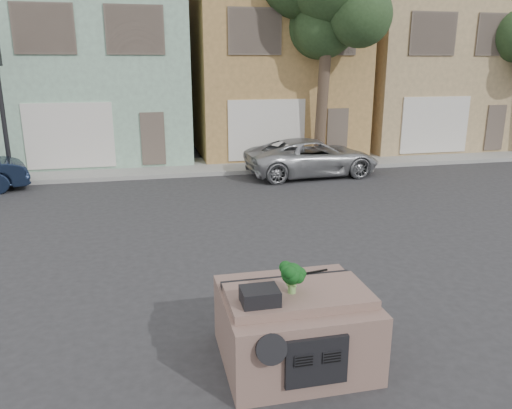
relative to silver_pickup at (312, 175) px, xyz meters
name	(u,v)px	position (x,y,z in m)	size (l,w,h in m)	color
ground_plane	(250,275)	(-4.15, -8.32, 0.00)	(120.00, 120.00, 0.00)	#303033
sidewalk	(194,167)	(-4.15, 2.18, 0.07)	(40.00, 3.00, 0.15)	gray
townhouse_mint	(101,69)	(-7.65, 6.18, 3.77)	(7.20, 8.20, 7.55)	#8CB39A
townhouse_tan	(268,69)	(-0.15, 6.18, 3.77)	(7.20, 8.20, 7.55)	#A67F48
townhouse_beige	(413,68)	(7.35, 6.18, 3.77)	(7.20, 8.20, 7.55)	tan
silver_pickup	(312,175)	(0.00, 0.00, 0.00)	(2.27, 4.93, 1.37)	#A3A5A9
traffic_signal	(1,109)	(-10.65, 1.18, 2.55)	(0.40, 0.40, 5.10)	black
tree_near	(324,57)	(0.85, 1.48, 4.25)	(4.40, 4.00, 8.50)	#274021
car_dashboard	(294,324)	(-4.15, -11.32, 0.56)	(2.00, 1.80, 1.12)	#795C51
instrument_hump	(260,296)	(-4.73, -11.67, 1.22)	(0.48, 0.38, 0.20)	black
wiper_arm	(306,273)	(-3.87, -10.94, 1.13)	(0.70, 0.03, 0.02)	black
broccoli	(292,278)	(-4.25, -11.47, 1.33)	(0.35, 0.35, 0.43)	#0E3912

